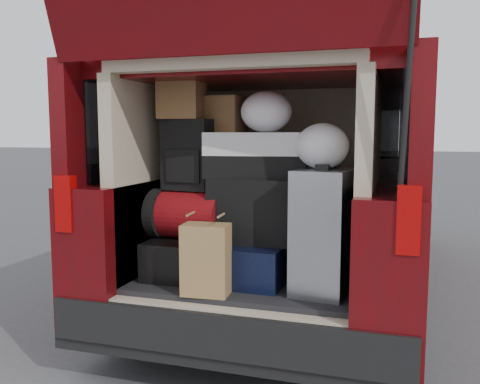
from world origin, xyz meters
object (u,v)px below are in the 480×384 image
Objects in this scene: silver_roller at (325,230)px; black_soft_case at (257,210)px; kraft_bag at (206,259)px; red_duffel at (189,214)px; backpack at (189,155)px; twotone_duffel at (257,155)px; black_hardshell at (190,255)px; navy_hardshell at (252,261)px.

black_soft_case is (-0.41, 0.10, 0.08)m from silver_roller.
silver_roller is at bearing 19.39° from kraft_bag.
red_duffel is 0.35m from backpack.
twotone_duffel reaches higher than red_duffel.
black_hardshell is at bearing 177.10° from twotone_duffel.
black_soft_case reaches higher than red_duffel.
black_hardshell is 0.39m from navy_hardshell.
backpack is 0.72× the size of twotone_duffel.
black_soft_case is 0.31m from twotone_duffel.
backpack reaches higher than black_soft_case.
backpack is at bearing -178.72° from silver_roller.
black_hardshell is at bearing 108.93° from red_duffel.
twotone_duffel is at bearing 103.20° from black_soft_case.
red_duffel is at bearing -72.59° from backpack.
black_hardshell is at bearing 119.92° from kraft_bag.
black_soft_case is 0.51m from backpack.
red_duffel is at bearing -178.61° from twotone_duffel.
twotone_duffel reaches higher than navy_hardshell.
navy_hardshell is 0.46m from red_duffel.
black_hardshell is 0.85× the size of silver_roller.
silver_roller is (0.82, -0.09, 0.22)m from black_hardshell.
red_duffel is 1.06× the size of backpack.
backpack is at bearing 179.61° from navy_hardshell.
twotone_duffel is (0.40, 0.06, 0.35)m from red_duffel.
black_soft_case reaches higher than navy_hardshell.
navy_hardshell is (0.39, -0.02, -0.00)m from black_hardshell.
navy_hardshell is 1.00× the size of black_soft_case.
backpack reaches higher than kraft_bag.
backpack is at bearing -179.71° from black_soft_case.
red_duffel is (-0.23, 0.31, 0.18)m from kraft_bag.
black_soft_case reaches higher than kraft_bag.
black_hardshell is 1.34× the size of backpack.
twotone_duffel is at bearing 79.01° from navy_hardshell.
silver_roller reaches higher than red_duffel.
silver_roller is 0.81m from red_duffel.
black_hardshell is 1.09× the size of navy_hardshell.
silver_roller is 1.14× the size of twotone_duffel.
red_duffel is (0.01, -0.03, 0.25)m from black_hardshell.
black_soft_case is (0.02, 0.03, 0.29)m from navy_hardshell.
black_hardshell is 0.85m from silver_roller.
kraft_bag reaches higher than navy_hardshell.
silver_roller is 1.75× the size of kraft_bag.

